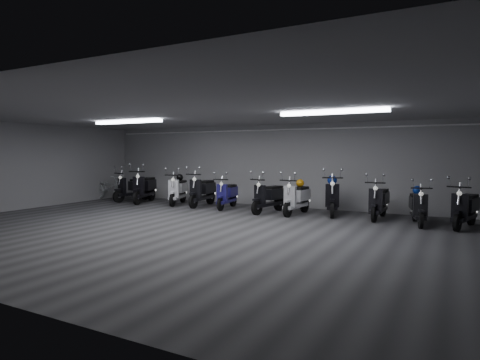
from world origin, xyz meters
The scene contains 23 objects.
floor centered at (0.00, 0.00, -0.01)m, with size 14.00×10.00×0.01m, color #353538.
ceiling centered at (0.00, 0.00, 2.80)m, with size 14.00×10.00×0.01m, color gray.
back_wall centered at (0.00, 5.00, 1.40)m, with size 14.00×0.01×2.80m, color gray.
left_wall centered at (-7.00, 0.00, 1.40)m, with size 0.01×10.00×2.80m, color gray.
fluor_strip_left centered at (-3.00, 1.00, 2.74)m, with size 2.40×0.18×0.08m, color white.
fluor_strip_right centered at (3.00, 1.00, 2.74)m, with size 2.40×0.18×0.08m, color white.
conduit centered at (0.00, 4.92, 2.62)m, with size 0.05×0.05×13.60m, color white.
scooter_0 centered at (-5.41, 3.72, 0.67)m, with size 0.60×1.80×1.34m, color black, non-canonical shape.
scooter_1 centered at (-4.68, 3.57, 0.73)m, with size 0.66×1.97×1.46m, color black, non-canonical shape.
scooter_2 centered at (-3.30, 3.75, 0.67)m, with size 0.60×1.80×1.34m, color silver, non-canonical shape.
scooter_3 centered at (-2.24, 3.72, 0.70)m, with size 0.63×1.89×1.40m, color black, non-canonical shape.
scooter_4 centered at (-1.21, 3.64, 0.62)m, with size 0.55×1.66×1.24m, color navy, non-canonical shape.
scooter_5 centered at (0.39, 3.39, 0.65)m, with size 0.58×1.75×1.31m, color black, non-canonical shape.
scooter_6 centered at (1.27, 3.47, 0.65)m, with size 0.59×1.76×1.31m, color #BCBCC0, non-canonical shape.
scooter_7 centered at (2.22, 3.90, 0.71)m, with size 0.64×1.91×1.42m, color black, non-canonical shape.
scooter_8 centered at (3.58, 3.75, 0.65)m, with size 0.59×1.76×1.31m, color black, non-canonical shape.
scooter_9 centered at (4.61, 3.32, 0.61)m, with size 0.55×1.65×1.23m, color black, non-canonical shape.
bicycle centered at (-6.50, 3.59, 0.59)m, with size 0.64×1.81×1.17m, color silver.
scooter_10 centered at (5.66, 3.35, 0.65)m, with size 0.58×1.75×1.30m, color black, non-canonical shape.
helmet_0 centered at (1.29, 3.72, 0.93)m, with size 0.24×0.24×0.24m, color #CA7D0B.
helmet_1 centered at (4.56, 3.55, 0.87)m, with size 0.23×0.23×0.23m, color navy.
helmet_2 centered at (2.15, 4.15, 1.02)m, with size 0.28×0.28×0.28m, color navy.
helmet_3 centered at (-3.38, 3.98, 0.95)m, with size 0.24×0.24×0.24m, color black.
Camera 1 is at (5.46, -7.93, 1.86)m, focal length 30.47 mm.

